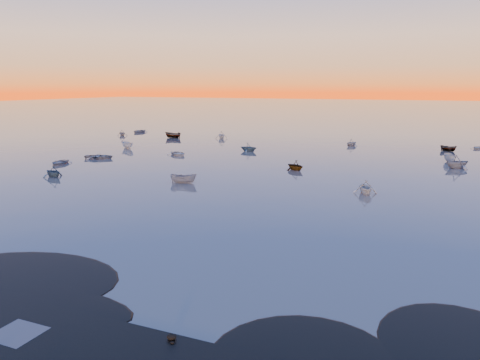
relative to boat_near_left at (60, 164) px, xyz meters
The scene contains 6 objects.
ground 72.48m from the boat_near_left, 65.67° to the left, with size 600.00×600.00×0.00m, color #665D55.
mud_lobes 45.98m from the boat_near_left, 49.50° to the right, with size 140.00×6.00×0.07m, color black, non-canonical shape.
moored_fleet 35.42m from the boat_near_left, 32.52° to the left, with size 124.00×58.00×1.20m, color silver, non-canonical shape.
boat_near_left is the anchor object (origin of this frame).
boat_near_center 25.60m from the boat_near_left, 10.48° to the right, with size 3.46×1.46×1.20m, color slate.
boat_near_right 47.37m from the boat_near_left, ahead, with size 3.49×1.57×1.22m, color silver.
Camera 1 is at (25.13, -21.16, 12.17)m, focal length 35.00 mm.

